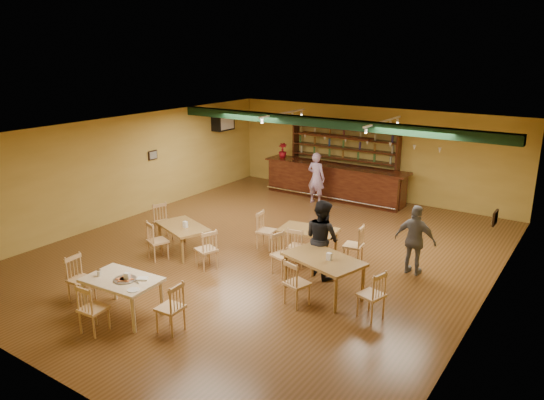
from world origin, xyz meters
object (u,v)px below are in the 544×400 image
Objects in this scene: bar_counter at (334,182)px; patron_bar at (316,178)px; dining_table_c at (183,239)px; near_table at (123,297)px; dining_table_d at (323,276)px; patron_right_a at (322,238)px; dining_table_b at (308,242)px.

bar_counter is 0.90m from patron_bar.
bar_counter is 3.59× the size of dining_table_c.
near_table is 8.42m from patron_bar.
bar_counter is at bearing -103.66° from patron_bar.
dining_table_c is 3.90m from dining_table_d.
patron_right_a is at bearing 122.59° from patron_bar.
dining_table_d reaches higher than dining_table_b.
patron_bar is 5.51m from patron_right_a.
dining_table_c is at bearing -97.75° from bar_counter.
dining_table_d is (1.27, -1.57, 0.06)m from dining_table_b.
patron_bar reaches higher than bar_counter.
bar_counter reaches higher than dining_table_c.
patron_bar is at bearing 108.63° from dining_table_b.
dining_table_b is at bearing -24.45° from patron_right_a.
dining_table_c is at bearing 108.53° from near_table.
patron_bar is (-2.00, 3.95, 0.49)m from dining_table_b.
near_table reaches higher than dining_table_b.
dining_table_d is at bearing 42.75° from near_table.
dining_table_d is at bearing -59.48° from dining_table_b.
near_table is at bearing 79.07° from patron_right_a.
dining_table_b is 3.05m from dining_table_c.
bar_counter is 3.70× the size of dining_table_b.
patron_right_a is (2.57, -5.57, 0.30)m from bar_counter.
dining_table_d is 6.43m from patron_bar.
patron_bar reaches higher than dining_table_b.
dining_table_c is 3.55m from patron_right_a.
bar_counter is 3.16× the size of dining_table_d.
dining_table_d is 0.95× the size of patron_bar.
dining_table_d is 3.94m from near_table.
near_table is (-2.70, -2.87, -0.02)m from dining_table_d.
bar_counter is 5.10m from dining_table_b.
dining_table_b is 0.97× the size of near_table.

